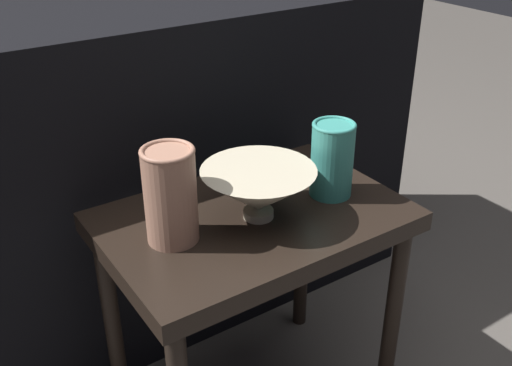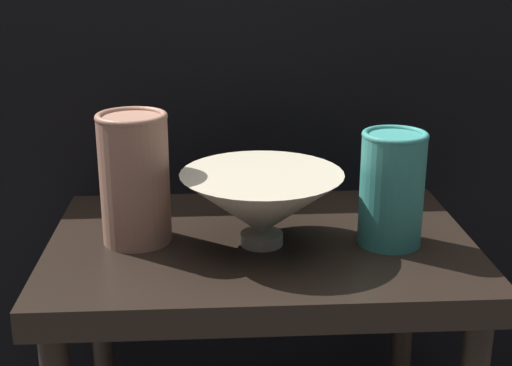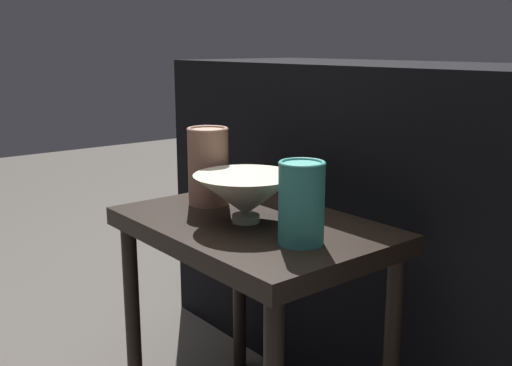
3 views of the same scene
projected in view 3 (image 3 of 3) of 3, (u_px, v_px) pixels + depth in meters
The scene contains 5 objects.
table at pixel (252, 253), 1.30m from camera, with size 0.59×0.39×0.52m.
couch_backdrop at pixel (395, 223), 1.60m from camera, with size 1.39×0.50×0.84m.
bowl at pixel (247, 195), 1.25m from camera, with size 0.22×0.22×0.10m.
vase_textured_left at pixel (208, 165), 1.39m from camera, with size 0.10×0.10×0.18m.
vase_colorful_right at pixel (301, 202), 1.11m from camera, with size 0.09×0.09×0.16m.
Camera 3 is at (0.96, -0.77, 0.88)m, focal length 42.00 mm.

